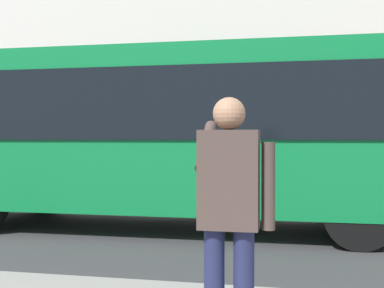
% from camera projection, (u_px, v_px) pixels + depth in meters
% --- Properties ---
extents(ground_plane, '(60.00, 60.00, 0.00)m').
position_uv_depth(ground_plane, '(234.00, 231.00, 8.18)').
color(ground_plane, '#38383A').
extents(red_bus, '(9.05, 2.54, 3.08)m').
position_uv_depth(red_bus, '(169.00, 132.00, 8.41)').
color(red_bus, '#0F7238').
rests_on(red_bus, ground_plane).
extents(pedestrian_photographer, '(0.53, 0.52, 1.70)m').
position_uv_depth(pedestrian_photographer, '(230.00, 203.00, 3.24)').
color(pedestrian_photographer, '#1E2347').
rests_on(pedestrian_photographer, sidewalk_curb).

